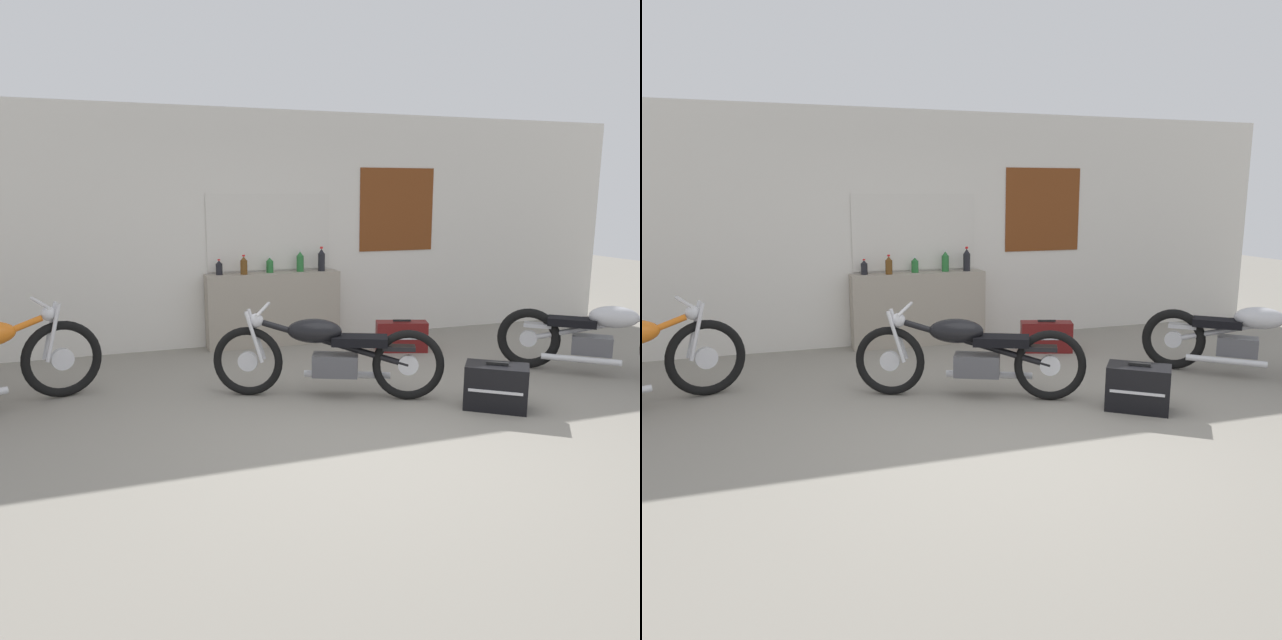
# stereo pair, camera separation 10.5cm
# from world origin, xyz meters

# --- Properties ---
(ground_plane) EXTENTS (24.00, 24.00, 0.00)m
(ground_plane) POSITION_xyz_m (0.00, 0.00, 0.00)
(ground_plane) COLOR gray
(wall_back) EXTENTS (10.00, 0.07, 2.80)m
(wall_back) POSITION_xyz_m (0.01, 3.29, 1.40)
(wall_back) COLOR silver
(wall_back) RESTS_ON ground_plane
(sill_counter) EXTENTS (1.63, 0.28, 0.89)m
(sill_counter) POSITION_xyz_m (0.05, 3.11, 0.44)
(sill_counter) COLOR gray
(sill_counter) RESTS_ON ground_plane
(bottle_leftmost) EXTENTS (0.08, 0.08, 0.18)m
(bottle_leftmost) POSITION_xyz_m (-0.60, 3.13, 0.97)
(bottle_leftmost) COLOR black
(bottle_leftmost) RESTS_ON sill_counter
(bottle_left_center) EXTENTS (0.08, 0.08, 0.23)m
(bottle_left_center) POSITION_xyz_m (-0.32, 3.07, 0.99)
(bottle_left_center) COLOR #5B3814
(bottle_left_center) RESTS_ON sill_counter
(bottle_center) EXTENTS (0.09, 0.09, 0.20)m
(bottle_center) POSITION_xyz_m (0.01, 3.13, 0.98)
(bottle_center) COLOR #23662D
(bottle_center) RESTS_ON sill_counter
(bottle_right_center) EXTENTS (0.09, 0.09, 0.27)m
(bottle_right_center) POSITION_xyz_m (0.39, 3.12, 1.01)
(bottle_right_center) COLOR #23662D
(bottle_right_center) RESTS_ON sill_counter
(bottle_rightmost) EXTENTS (0.09, 0.09, 0.30)m
(bottle_rightmost) POSITION_xyz_m (0.65, 3.08, 1.02)
(bottle_rightmost) COLOR black
(bottle_rightmost) RESTS_ON sill_counter
(motorcycle_black) EXTENTS (1.95, 1.00, 0.82)m
(motorcycle_black) POSITION_xyz_m (-0.03, 0.99, 0.41)
(motorcycle_black) COLOR black
(motorcycle_black) RESTS_ON ground_plane
(motorcycle_silver) EXTENTS (1.58, 1.41, 0.80)m
(motorcycle_silver) POSITION_xyz_m (2.84, 0.75, 0.39)
(motorcycle_silver) COLOR black
(motorcycle_silver) RESTS_ON ground_plane
(hard_case_black) EXTENTS (0.60, 0.56, 0.41)m
(hard_case_black) POSITION_xyz_m (1.24, 0.22, 0.20)
(hard_case_black) COLOR black
(hard_case_black) RESTS_ON ground_plane
(hard_case_darkred) EXTENTS (0.64, 0.41, 0.38)m
(hard_case_darkred) POSITION_xyz_m (1.38, 2.29, 0.18)
(hard_case_darkred) COLOR maroon
(hard_case_darkred) RESTS_ON ground_plane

